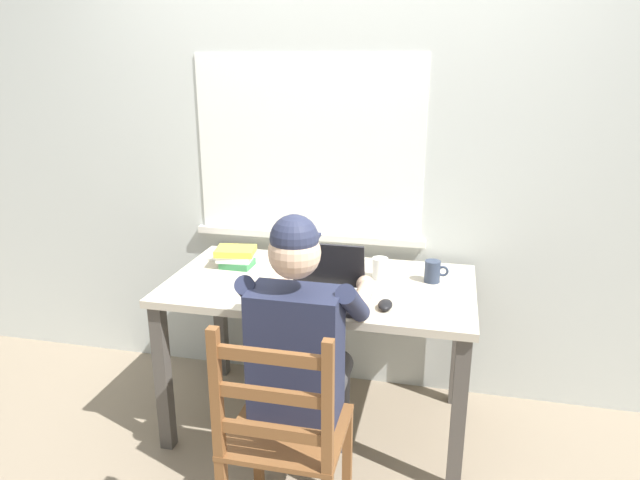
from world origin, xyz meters
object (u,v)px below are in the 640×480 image
Objects in this scene: desk at (320,301)px; wooden_chair at (284,437)px; coffee_mug_dark at (433,271)px; landscape_photo_print at (294,275)px; seated_person at (303,344)px; book_stack_main at (236,257)px; laptop at (323,287)px; computer_mouse at (385,305)px; coffee_mug_white at (381,268)px.

wooden_chair reaches higher than desk.
coffee_mug_dark is 0.65m from landscape_photo_print.
seated_person reaches higher than coffee_mug_dark.
book_stack_main is (-0.49, 0.57, 0.13)m from seated_person.
book_stack_main is at bearing 167.06° from landscape_photo_print.
laptop is at bearing -146.18° from coffee_mug_dark.
coffee_mug_dark is at bearing 0.69° from book_stack_main.
wooden_chair is at bearing -91.89° from laptop.
computer_mouse is at bearing 60.26° from wooden_chair.
desk is 0.49m from book_stack_main.
laptop is 3.30× the size of computer_mouse.
coffee_mug_dark reaches higher than desk.
laptop is at bearing -54.44° from landscape_photo_print.
wooden_chair is 0.67m from computer_mouse.
computer_mouse is at bearing -23.36° from book_stack_main.
coffee_mug_dark reaches higher than computer_mouse.
coffee_mug_dark is (0.18, 0.35, 0.03)m from computer_mouse.
coffee_mug_white reaches higher than book_stack_main.
desk is at bearing -166.91° from coffee_mug_dark.
laptop is at bearing 170.22° from computer_mouse.
coffee_mug_white is 0.41m from landscape_photo_print.
seated_person is at bearing -141.56° from computer_mouse.
coffee_mug_white is at bearing 68.01° from seated_person.
landscape_photo_print is (-0.20, 0.24, -0.05)m from laptop.
computer_mouse is 0.90× the size of coffee_mug_dark.
wooden_chair is 8.38× the size of coffee_mug_white.
desk is 0.18m from landscape_photo_print.
book_stack_main is (-0.49, 0.85, 0.36)m from wooden_chair.
laptop is (0.02, 0.28, 0.13)m from seated_person.
desk is 0.32m from coffee_mug_white.
landscape_photo_print is at bearing 102.57° from wooden_chair.
computer_mouse is at bearing -79.35° from coffee_mug_white.
landscape_photo_print is (0.31, -0.05, -0.05)m from book_stack_main.
landscape_photo_print reaches higher than desk.
coffee_mug_white is at bearing 2.99° from landscape_photo_print.
seated_person is 11.13× the size of coffee_mug_white.
coffee_mug_dark is at bearing 1.75° from landscape_photo_print.
wooden_chair is 2.81× the size of laptop.
coffee_mug_dark is at bearing 51.07° from seated_person.
wooden_chair is at bearing -119.74° from computer_mouse.
coffee_mug_white is (0.27, 0.10, 0.15)m from desk.
coffee_mug_white is (-0.06, 0.34, 0.03)m from computer_mouse.
coffee_mug_white is at bearing 21.25° from desk.
book_stack_main is at bearing -179.31° from coffee_mug_dark.
computer_mouse is (0.33, -0.23, 0.12)m from desk.
laptop reaches higher than coffee_mug_dark.
computer_mouse is at bearing -116.93° from coffee_mug_dark.
computer_mouse is (0.29, 0.23, 0.10)m from seated_person.
wooden_chair reaches higher than landscape_photo_print.
book_stack_main is (-0.78, 0.34, 0.03)m from computer_mouse.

